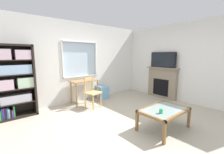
# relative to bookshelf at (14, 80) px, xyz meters

# --- Properties ---
(ground) EXTENTS (6.06, 5.51, 0.02)m
(ground) POSITION_rel_bookshelf_xyz_m (1.96, -2.01, -0.97)
(ground) COLOR #B2A893
(wall_back_with_window) EXTENTS (5.06, 0.15, 2.62)m
(wall_back_with_window) POSITION_rel_bookshelf_xyz_m (1.96, 0.24, 0.34)
(wall_back_with_window) COLOR silver
(wall_back_with_window) RESTS_ON ground
(wall_right) EXTENTS (0.12, 4.71, 2.62)m
(wall_right) POSITION_rel_bookshelf_xyz_m (4.55, -2.01, 0.35)
(wall_right) COLOR silver
(wall_right) RESTS_ON ground
(bookshelf) EXTENTS (0.90, 0.38, 1.83)m
(bookshelf) POSITION_rel_bookshelf_xyz_m (0.00, 0.00, 0.00)
(bookshelf) COLOR black
(bookshelf) RESTS_ON ground
(desk_under_window) EXTENTS (0.87, 0.47, 0.75)m
(desk_under_window) POSITION_rel_bookshelf_xyz_m (1.90, -0.11, -0.35)
(desk_under_window) COLOR #A37547
(desk_under_window) RESTS_ON ground
(wooden_chair) EXTENTS (0.51, 0.50, 0.90)m
(wooden_chair) POSITION_rel_bookshelf_xyz_m (1.86, -0.62, -0.50)
(wooden_chair) COLOR tan
(wooden_chair) RESTS_ON ground
(plastic_drawer_unit) EXTENTS (0.35, 0.40, 0.45)m
(plastic_drawer_unit) POSITION_rel_bookshelf_xyz_m (2.64, -0.06, -0.74)
(plastic_drawer_unit) COLOR #72ADDB
(plastic_drawer_unit) RESTS_ON ground
(fireplace) EXTENTS (0.26, 1.19, 1.12)m
(fireplace) POSITION_rel_bookshelf_xyz_m (4.39, -1.39, -0.40)
(fireplace) COLOR gray
(fireplace) RESTS_ON ground
(tv) EXTENTS (0.06, 0.97, 0.54)m
(tv) POSITION_rel_bookshelf_xyz_m (4.38, -1.39, 0.43)
(tv) COLOR black
(tv) RESTS_ON fireplace
(coffee_table) EXTENTS (1.03, 0.68, 0.44)m
(coffee_table) POSITION_rel_bookshelf_xyz_m (2.30, -2.75, -0.58)
(coffee_table) COLOR #8C9E99
(coffee_table) RESTS_ON ground
(sippy_cup) EXTENTS (0.07, 0.07, 0.09)m
(sippy_cup) POSITION_rel_bookshelf_xyz_m (2.05, -2.82, -0.48)
(sippy_cup) COLOR #33B770
(sippy_cup) RESTS_ON coffee_table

